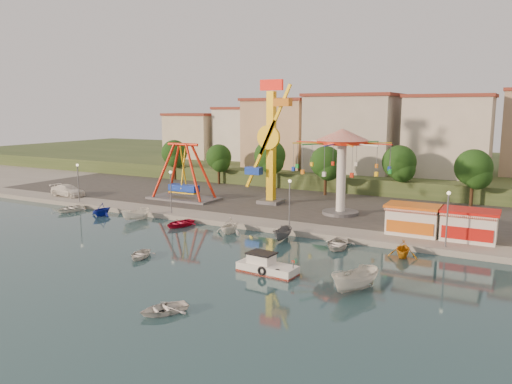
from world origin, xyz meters
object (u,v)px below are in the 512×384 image
Objects in this scene: pirate_ship_ride at (183,173)px; cabin_motorboat at (266,267)px; kamikaze_tower at (272,145)px; van at (68,190)px; rowboat_a at (140,254)px; wave_swinger at (342,152)px; skiff at (355,280)px.

cabin_motorboat is (24.26, -21.41, -3.92)m from pirate_ship_ride.
van is at bearing -162.95° from kamikaze_tower.
cabin_motorboat is at bearing -10.23° from rowboat_a.
wave_swinger is 25.82m from skiff.
wave_swinger is (22.92, 0.83, 3.80)m from pirate_ship_ride.
kamikaze_tower is 1.42× the size of wave_swinger.
wave_swinger reaches higher than cabin_motorboat.
cabin_motorboat is (11.77, -24.32, -8.09)m from kamikaze_tower.
kamikaze_tower is at bearing 120.42° from cabin_motorboat.
wave_swinger is at bearing -11.29° from kamikaze_tower.
pirate_ship_ride reaches higher than skiff.
skiff is (9.13, -23.02, -7.31)m from wave_swinger.
pirate_ship_ride is 0.61× the size of kamikaze_tower.
wave_swinger reaches higher than pirate_ship_ride.
kamikaze_tower reaches higher than pirate_ship_ride.
skiff is (19.68, 1.05, 0.57)m from rowboat_a.
van is (-16.67, -6.03, -2.96)m from pirate_ship_ride.
skiff is (7.79, -0.78, 0.42)m from cabin_motorboat.
rowboat_a is 0.54× the size of van.
cabin_motorboat is (1.34, -22.24, -7.72)m from wave_swinger.
van is at bearing 130.38° from rowboat_a.
kamikaze_tower is at bearing 152.68° from skiff.
pirate_ship_ride is at bearing -68.04° from van.
pirate_ship_ride is 17.97m from van.
pirate_ship_ride is 26.64m from rowboat_a.
pirate_ship_ride reaches higher than rowboat_a.
cabin_motorboat is 7.84m from skiff.
pirate_ship_ride is 1.94× the size of cabin_motorboat.
kamikaze_tower is at bearing 168.71° from wave_swinger.
wave_swinger is at bearing 136.38° from skiff.
kamikaze_tower is 27.42m from rowboat_a.
wave_swinger is 2.25× the size of cabin_motorboat.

